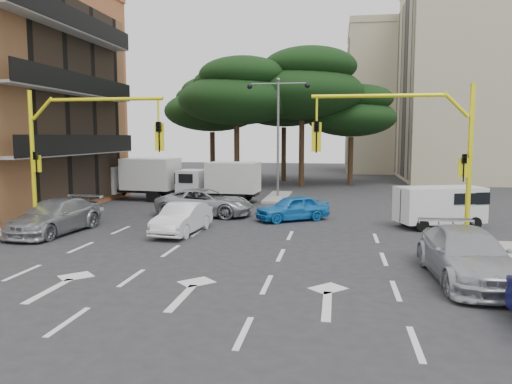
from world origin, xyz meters
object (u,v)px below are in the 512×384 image
car_silver_wagon (55,216)px  signal_mast_left (72,142)px  street_lamp_center (278,116)px  signal_mast_right (419,143)px  box_truck_a (137,179)px  car_white_hatch (182,218)px  box_truck_b (219,182)px  car_blue_compact (292,208)px  car_silver_cross_a (205,202)px  car_silver_parked (467,256)px  van_white (439,207)px

car_silver_wagon → signal_mast_left: bearing=-14.6°
street_lamp_center → signal_mast_left: bearing=-115.9°
signal_mast_right → box_truck_a: 19.90m
street_lamp_center → car_silver_wagon: street_lamp_center is taller
car_white_hatch → car_silver_wagon: (-5.41, -0.79, 0.07)m
signal_mast_right → car_white_hatch: (-9.39, 1.22, -3.24)m
box_truck_b → car_blue_compact: bearing=-136.2°
signal_mast_left → street_lamp_center: size_ratio=0.77×
signal_mast_left → car_silver_cross_a: bearing=56.7°
car_white_hatch → car_silver_wagon: 5.46m
street_lamp_center → car_silver_parked: bearing=-67.4°
car_silver_cross_a → car_silver_parked: size_ratio=0.99×
car_silver_cross_a → signal_mast_left: bearing=151.7°
car_silver_wagon → car_silver_parked: car_silver_parked is taller
street_lamp_center → car_blue_compact: bearing=-78.6°
signal_mast_left → car_silver_cross_a: (3.95, 6.02, -3.18)m
signal_mast_right → box_truck_a: (-15.80, 11.83, -2.53)m
car_blue_compact → car_silver_wagon: bearing=-96.0°
car_blue_compact → box_truck_b: box_truck_b is taller
car_blue_compact → box_truck_a: 12.62m
signal_mast_right → car_white_hatch: bearing=172.6°
car_blue_compact → van_white: bearing=50.5°
signal_mast_right → street_lamp_center: size_ratio=0.77×
car_silver_wagon → box_truck_a: size_ratio=0.90×
street_lamp_center → car_white_hatch: 13.89m
signal_mast_left → car_silver_parked: 15.33m
box_truck_b → box_truck_a: bearing=89.2°
car_blue_compact → box_truck_b: 8.02m
car_silver_wagon → van_white: size_ratio=1.31×
car_blue_compact → car_silver_cross_a: size_ratio=0.73×
car_white_hatch → car_silver_cross_a: size_ratio=0.78×
car_white_hatch → car_silver_parked: 11.54m
car_silver_wagon → car_blue_compact: bearing=31.8°
car_white_hatch → car_silver_wagon: bearing=-166.3°
car_silver_cross_a → car_blue_compact: bearing=-94.1°
street_lamp_center → box_truck_b: (-3.40, -2.61, -4.17)m
car_silver_wagon → car_silver_cross_a: bearing=52.8°
van_white → street_lamp_center: bearing=-158.0°
signal_mast_right → car_blue_compact: signal_mast_right is taller
car_white_hatch → car_blue_compact: size_ratio=1.08×
signal_mast_left → car_white_hatch: size_ratio=1.52×
signal_mast_right → box_truck_a: size_ratio=1.09×
signal_mast_left → van_white: 16.21m
car_silver_cross_a → van_white: (11.35, -1.57, 0.25)m
car_silver_wagon → box_truck_b: bearing=72.6°
box_truck_a → box_truck_b: size_ratio=1.08×
car_silver_parked → box_truck_b: bearing=122.1°
car_silver_wagon → box_truck_b: box_truck_b is taller
car_white_hatch → box_truck_a: (-6.42, 10.61, 0.71)m
street_lamp_center → car_silver_parked: size_ratio=1.53×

